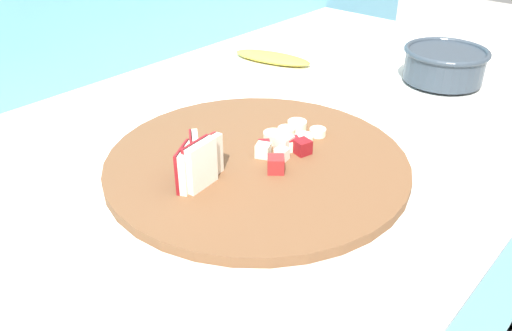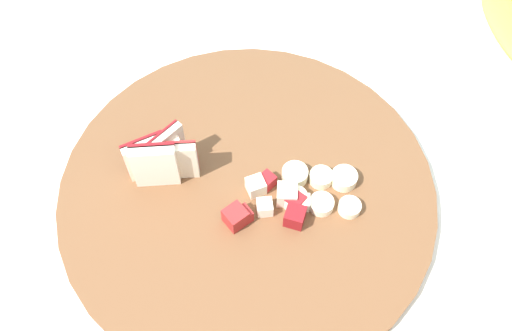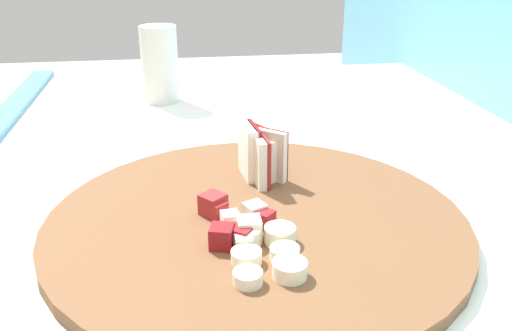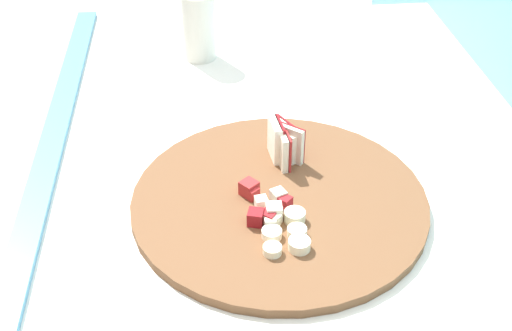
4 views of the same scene
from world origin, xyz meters
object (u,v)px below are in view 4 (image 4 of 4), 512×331
(apple_wedge_fan, at_px, (283,142))
(apple_dice_pile, at_px, (265,204))
(banana_slice_rows, at_px, (286,230))
(small_jar, at_px, (199,27))
(cutting_board, at_px, (279,201))

(apple_wedge_fan, xyz_separation_m, apple_dice_pile, (0.12, -0.04, -0.02))
(apple_dice_pile, relative_size, banana_slice_rows, 1.12)
(apple_wedge_fan, bearing_deg, banana_slice_rows, -6.38)
(apple_wedge_fan, height_order, apple_dice_pile, apple_wedge_fan)
(apple_dice_pile, xyz_separation_m, small_jar, (-0.50, -0.07, 0.04))
(apple_dice_pile, bearing_deg, apple_wedge_fan, 160.97)
(cutting_board, height_order, apple_dice_pile, apple_dice_pile)
(banana_slice_rows, height_order, small_jar, small_jar)
(apple_dice_pile, bearing_deg, cutting_board, 137.25)
(apple_wedge_fan, distance_m, small_jar, 0.39)
(small_jar, bearing_deg, cutting_board, 11.69)
(apple_dice_pile, xyz_separation_m, banana_slice_rows, (0.05, 0.02, -0.00))
(banana_slice_rows, distance_m, small_jar, 0.56)
(apple_wedge_fan, bearing_deg, apple_dice_pile, -19.03)
(apple_dice_pile, bearing_deg, banana_slice_rows, 23.09)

